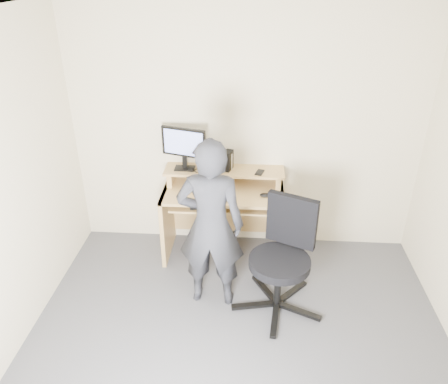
# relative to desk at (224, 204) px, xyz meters

# --- Properties ---
(ground) EXTENTS (3.50, 3.50, 0.00)m
(ground) POSITION_rel_desk_xyz_m (0.20, -1.53, -0.55)
(ground) COLOR #505156
(ground) RESTS_ON ground
(back_wall) EXTENTS (3.50, 0.02, 2.50)m
(back_wall) POSITION_rel_desk_xyz_m (0.20, 0.22, 0.70)
(back_wall) COLOR beige
(back_wall) RESTS_ON ground
(ceiling) EXTENTS (3.50, 3.50, 0.02)m
(ceiling) POSITION_rel_desk_xyz_m (0.20, -1.53, 1.95)
(ceiling) COLOR white
(ceiling) RESTS_ON back_wall
(desk) EXTENTS (1.20, 0.60, 0.91)m
(desk) POSITION_rel_desk_xyz_m (0.00, 0.00, 0.00)
(desk) COLOR tan
(desk) RESTS_ON ground
(monitor) EXTENTS (0.45, 0.16, 0.43)m
(monitor) POSITION_rel_desk_xyz_m (-0.40, 0.06, 0.62)
(monitor) COLOR black
(monitor) RESTS_ON desk
(external_drive) EXTENTS (0.11, 0.15, 0.20)m
(external_drive) POSITION_rel_desk_xyz_m (0.04, 0.07, 0.46)
(external_drive) COLOR black
(external_drive) RESTS_ON desk
(travel_mug) EXTENTS (0.08, 0.08, 0.17)m
(travel_mug) POSITION_rel_desk_xyz_m (0.04, 0.09, 0.45)
(travel_mug) COLOR #B5B5BA
(travel_mug) RESTS_ON desk
(smartphone) EXTENTS (0.10, 0.14, 0.01)m
(smartphone) POSITION_rel_desk_xyz_m (0.35, 0.02, 0.37)
(smartphone) COLOR black
(smartphone) RESTS_ON desk
(charger) EXTENTS (0.05, 0.05, 0.03)m
(charger) POSITION_rel_desk_xyz_m (-0.33, 0.01, 0.38)
(charger) COLOR black
(charger) RESTS_ON desk
(headphones) EXTENTS (0.17, 0.17, 0.06)m
(headphones) POSITION_rel_desk_xyz_m (-0.14, 0.11, 0.37)
(headphones) COLOR silver
(headphones) RESTS_ON desk
(keyboard) EXTENTS (0.49, 0.30, 0.03)m
(keyboard) POSITION_rel_desk_xyz_m (-0.10, -0.17, 0.12)
(keyboard) COLOR black
(keyboard) RESTS_ON desk
(mouse) EXTENTS (0.11, 0.09, 0.04)m
(mouse) POSITION_rel_desk_xyz_m (0.41, -0.18, 0.22)
(mouse) COLOR black
(mouse) RESTS_ON desk
(office_chair) EXTENTS (0.79, 0.78, 1.00)m
(office_chair) POSITION_rel_desk_xyz_m (0.57, -0.80, 0.00)
(office_chair) COLOR black
(office_chair) RESTS_ON ground
(person) EXTENTS (0.59, 0.40, 1.57)m
(person) POSITION_rel_desk_xyz_m (-0.06, -0.78, 0.24)
(person) COLOR black
(person) RESTS_ON ground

